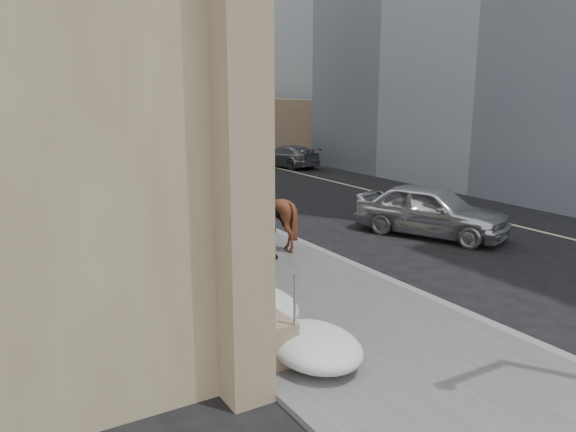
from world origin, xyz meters
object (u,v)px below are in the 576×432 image
at_px(mounted_horse_right, 266,210).
at_px(car_silver, 431,210).
at_px(mounted_horse_left, 244,227).
at_px(car_grey, 287,156).
at_px(pedestrian, 268,226).

bearing_deg(mounted_horse_right, car_silver, -172.03).
height_order(mounted_horse_left, car_grey, mounted_horse_left).
bearing_deg(mounted_horse_right, pedestrian, 84.90).
height_order(mounted_horse_right, pedestrian, mounted_horse_right).
bearing_deg(mounted_horse_left, car_grey, -102.99).
xyz_separation_m(pedestrian, car_grey, (10.50, 16.68, -0.38)).
xyz_separation_m(car_silver, car_grey, (4.42, 16.76, -0.18)).
height_order(mounted_horse_right, car_silver, mounted_horse_right).
distance_m(mounted_horse_left, car_silver, 6.94).
relative_size(mounted_horse_right, car_grey, 0.58).
xyz_separation_m(mounted_horse_left, mounted_horse_right, (1.43, 1.43, 0.04)).
height_order(pedestrian, car_grey, pedestrian).
distance_m(pedestrian, car_grey, 19.72).
xyz_separation_m(mounted_horse_right, car_grey, (9.92, 15.49, -0.57)).
distance_m(mounted_horse_left, pedestrian, 0.89).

